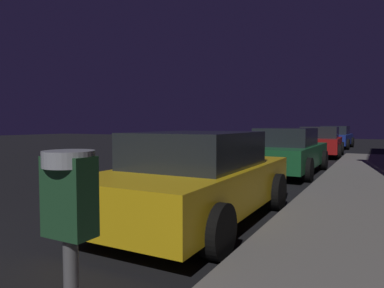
# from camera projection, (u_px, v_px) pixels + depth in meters

# --- Properties ---
(parking_meter) EXTENTS (0.19, 0.19, 1.31)m
(parking_meter) POSITION_uv_depth(u_px,v_px,m) (70.00, 235.00, 1.30)
(parking_meter) COLOR #59595B
(parking_meter) RESTS_ON sidewalk
(car_yellow_cab) EXTENTS (2.09, 4.25, 1.43)m
(car_yellow_cab) POSITION_uv_depth(u_px,v_px,m) (197.00, 177.00, 5.54)
(car_yellow_cab) COLOR gold
(car_yellow_cab) RESTS_ON ground
(car_green) EXTENTS (2.00, 4.55, 1.43)m
(car_green) POSITION_uv_depth(u_px,v_px,m) (287.00, 151.00, 10.93)
(car_green) COLOR #19592D
(car_green) RESTS_ON ground
(car_red) EXTENTS (2.20, 4.10, 1.43)m
(car_red) POSITION_uv_depth(u_px,v_px,m) (320.00, 142.00, 16.81)
(car_red) COLOR maroon
(car_red) RESTS_ON ground
(car_blue) EXTENTS (2.12, 4.32, 1.43)m
(car_blue) POSITION_uv_depth(u_px,v_px,m) (335.00, 137.00, 22.63)
(car_blue) COLOR navy
(car_blue) RESTS_ON ground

